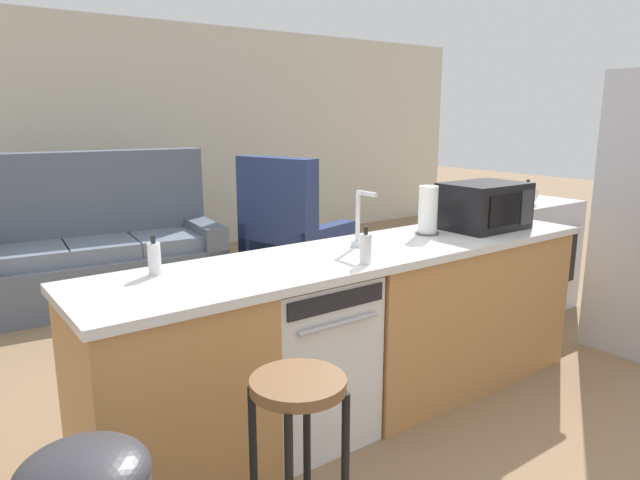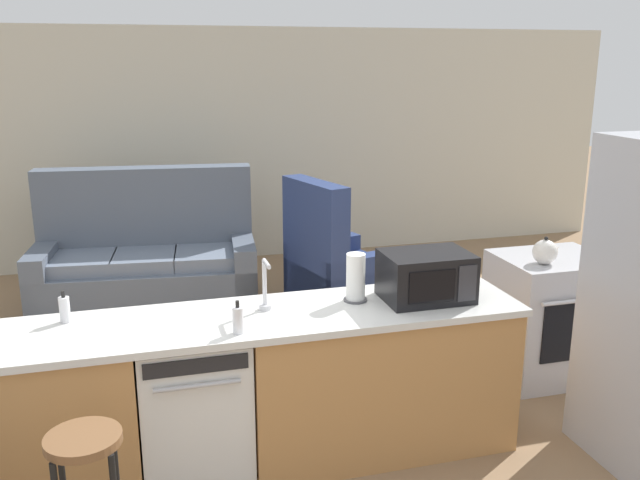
{
  "view_description": "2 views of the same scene",
  "coord_description": "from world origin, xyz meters",
  "px_view_note": "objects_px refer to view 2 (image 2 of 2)",
  "views": [
    {
      "loc": [
        -1.72,
        -2.17,
        1.58
      ],
      "look_at": [
        0.37,
        0.68,
        0.8
      ],
      "focal_mm": 32.0,
      "sensor_mm": 36.0,
      "label": 1
    },
    {
      "loc": [
        -0.48,
        -3.43,
        2.26
      ],
      "look_at": [
        0.69,
        0.78,
        1.08
      ],
      "focal_mm": 38.0,
      "sensor_mm": 36.0,
      "label": 2
    }
  ],
  "objects_px": {
    "microwave": "(426,276)",
    "armchair": "(333,269)",
    "dish_soap_bottle": "(65,309)",
    "couch": "(147,263)",
    "kettle": "(545,252)",
    "soap_bottle": "(238,320)",
    "bar_stool": "(87,478)",
    "dishwasher": "(194,403)",
    "paper_towel_roll": "(356,278)",
    "stove_range": "(549,316)"
  },
  "relations": [
    {
      "from": "dishwasher",
      "to": "bar_stool",
      "type": "relative_size",
      "value": 1.14
    },
    {
      "from": "stove_range",
      "to": "dish_soap_bottle",
      "type": "distance_m",
      "value": 3.3
    },
    {
      "from": "microwave",
      "to": "bar_stool",
      "type": "bearing_deg",
      "value": -158.33
    },
    {
      "from": "soap_bottle",
      "to": "kettle",
      "type": "xyz_separation_m",
      "value": [
        2.21,
        0.64,
        0.01
      ]
    },
    {
      "from": "dishwasher",
      "to": "couch",
      "type": "relative_size",
      "value": 0.4
    },
    {
      "from": "armchair",
      "to": "kettle",
      "type": "bearing_deg",
      "value": -64.78
    },
    {
      "from": "dishwasher",
      "to": "paper_towel_roll",
      "type": "bearing_deg",
      "value": 4.83
    },
    {
      "from": "couch",
      "to": "armchair",
      "type": "relative_size",
      "value": 1.74
    },
    {
      "from": "kettle",
      "to": "bar_stool",
      "type": "distance_m",
      "value": 3.2
    },
    {
      "from": "armchair",
      "to": "stove_range",
      "type": "bearing_deg",
      "value": -59.3
    },
    {
      "from": "kettle",
      "to": "armchair",
      "type": "distance_m",
      "value": 2.25
    },
    {
      "from": "stove_range",
      "to": "bar_stool",
      "type": "height_order",
      "value": "stove_range"
    },
    {
      "from": "dishwasher",
      "to": "dish_soap_bottle",
      "type": "bearing_deg",
      "value": 164.2
    },
    {
      "from": "soap_bottle",
      "to": "kettle",
      "type": "distance_m",
      "value": 2.3
    },
    {
      "from": "couch",
      "to": "paper_towel_roll",
      "type": "bearing_deg",
      "value": -68.11
    },
    {
      "from": "paper_towel_roll",
      "to": "kettle",
      "type": "distance_m",
      "value": 1.52
    },
    {
      "from": "dishwasher",
      "to": "microwave",
      "type": "distance_m",
      "value": 1.49
    },
    {
      "from": "armchair",
      "to": "microwave",
      "type": "bearing_deg",
      "value": -93.68
    },
    {
      "from": "soap_bottle",
      "to": "paper_towel_roll",
      "type": "bearing_deg",
      "value": 22.18
    },
    {
      "from": "dishwasher",
      "to": "microwave",
      "type": "xyz_separation_m",
      "value": [
        1.36,
        -0.0,
        0.62
      ]
    },
    {
      "from": "kettle",
      "to": "couch",
      "type": "xyz_separation_m",
      "value": [
        -2.6,
        2.46,
        -0.59
      ]
    },
    {
      "from": "kettle",
      "to": "bar_stool",
      "type": "xyz_separation_m",
      "value": [
        -2.95,
        -1.17,
        -0.45
      ]
    },
    {
      "from": "dishwasher",
      "to": "couch",
      "type": "height_order",
      "value": "couch"
    },
    {
      "from": "microwave",
      "to": "armchair",
      "type": "height_order",
      "value": "armchair"
    },
    {
      "from": "kettle",
      "to": "stove_range",
      "type": "bearing_deg",
      "value": 37.16
    },
    {
      "from": "kettle",
      "to": "armchair",
      "type": "height_order",
      "value": "armchair"
    },
    {
      "from": "dish_soap_bottle",
      "to": "kettle",
      "type": "relative_size",
      "value": 0.86
    },
    {
      "from": "dishwasher",
      "to": "paper_towel_roll",
      "type": "height_order",
      "value": "paper_towel_roll"
    },
    {
      "from": "bar_stool",
      "to": "couch",
      "type": "distance_m",
      "value": 3.65
    },
    {
      "from": "dish_soap_bottle",
      "to": "microwave",
      "type": "bearing_deg",
      "value": -5.19
    },
    {
      "from": "stove_range",
      "to": "dish_soap_bottle",
      "type": "relative_size",
      "value": 5.11
    },
    {
      "from": "paper_towel_roll",
      "to": "dish_soap_bottle",
      "type": "distance_m",
      "value": 1.6
    },
    {
      "from": "bar_stool",
      "to": "armchair",
      "type": "relative_size",
      "value": 0.62
    },
    {
      "from": "kettle",
      "to": "couch",
      "type": "bearing_deg",
      "value": 136.59
    },
    {
      "from": "microwave",
      "to": "paper_towel_roll",
      "type": "height_order",
      "value": "paper_towel_roll"
    },
    {
      "from": "dishwasher",
      "to": "dish_soap_bottle",
      "type": "xyz_separation_m",
      "value": [
        -0.64,
        0.18,
        0.55
      ]
    },
    {
      "from": "bar_stool",
      "to": "dishwasher",
      "type": "bearing_deg",
      "value": 55.43
    },
    {
      "from": "paper_towel_roll",
      "to": "couch",
      "type": "xyz_separation_m",
      "value": [
        -1.13,
        2.81,
        -0.64
      ]
    },
    {
      "from": "armchair",
      "to": "soap_bottle",
      "type": "bearing_deg",
      "value": -116.38
    },
    {
      "from": "stove_range",
      "to": "microwave",
      "type": "xyz_separation_m",
      "value": [
        -1.24,
        -0.55,
        0.59
      ]
    },
    {
      "from": "microwave",
      "to": "couch",
      "type": "xyz_separation_m",
      "value": [
        -1.53,
        2.89,
        -0.65
      ]
    },
    {
      "from": "dish_soap_bottle",
      "to": "couch",
      "type": "xyz_separation_m",
      "value": [
        0.47,
        2.71,
        -0.58
      ]
    },
    {
      "from": "dishwasher",
      "to": "stove_range",
      "type": "xyz_separation_m",
      "value": [
        2.6,
        0.55,
        0.03
      ]
    },
    {
      "from": "dishwasher",
      "to": "soap_bottle",
      "type": "distance_m",
      "value": 0.64
    },
    {
      "from": "dishwasher",
      "to": "soap_bottle",
      "type": "xyz_separation_m",
      "value": [
        0.23,
        -0.22,
        0.55
      ]
    },
    {
      "from": "dishwasher",
      "to": "armchair",
      "type": "relative_size",
      "value": 0.7
    },
    {
      "from": "paper_towel_roll",
      "to": "dishwasher",
      "type": "bearing_deg",
      "value": -175.17
    },
    {
      "from": "soap_bottle",
      "to": "armchair",
      "type": "height_order",
      "value": "armchair"
    },
    {
      "from": "paper_towel_roll",
      "to": "soap_bottle",
      "type": "distance_m",
      "value": 0.79
    },
    {
      "from": "dishwasher",
      "to": "couch",
      "type": "distance_m",
      "value": 2.89
    }
  ]
}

